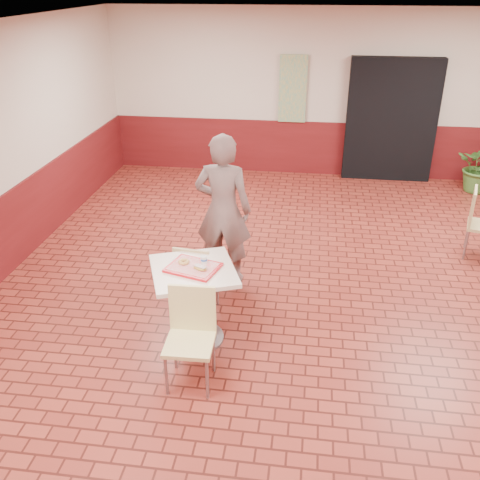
# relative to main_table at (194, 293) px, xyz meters

# --- Properties ---
(room_shell) EXTENTS (8.01, 10.01, 3.01)m
(room_shell) POSITION_rel_main_table_xyz_m (1.29, 0.51, 0.93)
(room_shell) COLOR maroon
(room_shell) RESTS_ON ground
(wainscot_band) EXTENTS (8.00, 10.00, 1.00)m
(wainscot_band) POSITION_rel_main_table_xyz_m (1.29, 0.51, -0.07)
(wainscot_band) COLOR #551012
(wainscot_band) RESTS_ON ground
(corridor_doorway) EXTENTS (1.60, 0.22, 2.20)m
(corridor_doorway) POSITION_rel_main_table_xyz_m (2.49, 5.39, 0.53)
(corridor_doorway) COLOR black
(corridor_doorway) RESTS_ON ground
(promo_poster) EXTENTS (0.50, 0.03, 1.20)m
(promo_poster) POSITION_rel_main_table_xyz_m (0.69, 5.45, 1.03)
(promo_poster) COLOR gray
(promo_poster) RESTS_ON wainscot_band
(main_table) EXTENTS (0.81, 0.81, 0.85)m
(main_table) POSITION_rel_main_table_xyz_m (0.00, 0.00, 0.00)
(main_table) COLOR beige
(main_table) RESTS_ON ground
(chair_main_front) EXTENTS (0.45, 0.45, 0.95)m
(chair_main_front) POSITION_rel_main_table_xyz_m (0.09, -0.59, -0.04)
(chair_main_front) COLOR #E6D58A
(chair_main_front) RESTS_ON ground
(chair_main_back) EXTENTS (0.45, 0.45, 0.87)m
(chair_main_back) POSITION_rel_main_table_xyz_m (-0.09, 0.46, -0.08)
(chair_main_back) COLOR tan
(chair_main_back) RESTS_ON ground
(customer) EXTENTS (0.71, 0.48, 1.88)m
(customer) POSITION_rel_main_table_xyz_m (0.09, 1.29, 0.37)
(customer) COLOR #6F5956
(customer) RESTS_ON ground
(serving_tray) EXTENTS (0.49, 0.38, 0.03)m
(serving_tray) POSITION_rel_main_table_xyz_m (-0.00, 0.00, 0.29)
(serving_tray) COLOR #B70D16
(serving_tray) RESTS_ON main_table
(ring_donut) EXTENTS (0.14, 0.14, 0.04)m
(ring_donut) POSITION_rel_main_table_xyz_m (-0.10, 0.04, 0.33)
(ring_donut) COLOR #C49147
(ring_donut) RESTS_ON serving_tray
(long_john_donut) EXTENTS (0.16, 0.12, 0.05)m
(long_john_donut) POSITION_rel_main_table_xyz_m (0.08, -0.06, 0.33)
(long_john_donut) COLOR gold
(long_john_donut) RESTS_ON serving_tray
(paper_cup) EXTENTS (0.07, 0.07, 0.08)m
(paper_cup) POSITION_rel_main_table_xyz_m (0.10, 0.07, 0.35)
(paper_cup) COLOR silver
(paper_cup) RESTS_ON serving_tray
(chair_second_left) EXTENTS (0.53, 0.53, 0.94)m
(chair_second_left) POSITION_rel_main_table_xyz_m (3.38, 2.38, -0.05)
(chair_second_left) COLOR tan
(chair_second_left) RESTS_ON ground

